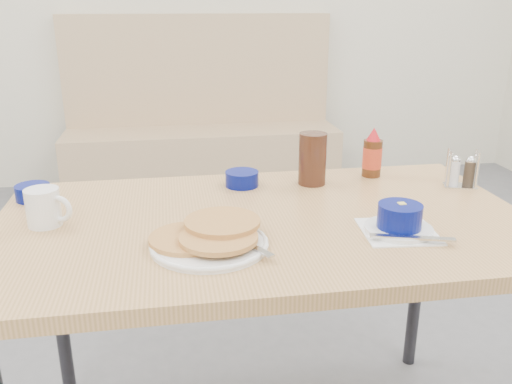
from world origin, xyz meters
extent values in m
cube|color=tan|center=(0.00, 2.72, 0.23)|extent=(1.90, 0.55, 0.45)
cube|color=tan|center=(0.00, 2.94, 0.72)|extent=(1.90, 0.12, 1.00)
cube|color=#2D2D33|center=(0.00, 2.72, 0.04)|extent=(1.90, 0.55, 0.08)
cube|color=tan|center=(0.00, 0.25, 0.74)|extent=(1.40, 0.80, 0.04)
cylinder|color=#2D2D33|center=(-0.62, 0.57, 0.36)|extent=(0.04, 0.04, 0.72)
cylinder|color=#2D2D33|center=(0.62, 0.57, 0.36)|extent=(0.04, 0.04, 0.72)
cylinder|color=white|center=(-0.16, 0.10, 0.77)|extent=(0.27, 0.27, 0.01)
cylinder|color=#C48B4A|center=(-0.21, 0.11, 0.78)|extent=(0.18, 0.18, 0.01)
cylinder|color=#C48B4A|center=(-0.14, 0.08, 0.79)|extent=(0.18, 0.18, 0.01)
cylinder|color=#C48B4A|center=(-0.12, 0.14, 0.80)|extent=(0.18, 0.18, 0.01)
cube|color=silver|center=(-0.06, 0.04, 0.78)|extent=(0.08, 0.11, 0.00)
cylinder|color=white|center=(-0.56, 0.30, 0.81)|extent=(0.09, 0.09, 0.10)
cylinder|color=black|center=(-0.56, 0.30, 0.85)|extent=(0.07, 0.07, 0.00)
torus|color=white|center=(-0.52, 0.28, 0.81)|extent=(0.07, 0.04, 0.07)
cube|color=white|center=(0.31, 0.11, 0.76)|extent=(0.19, 0.19, 0.00)
cylinder|color=white|center=(0.31, 0.11, 0.77)|extent=(0.17, 0.17, 0.01)
cylinder|color=#040D63|center=(0.31, 0.11, 0.80)|extent=(0.11, 0.11, 0.06)
cylinder|color=white|center=(0.31, 0.11, 0.83)|extent=(0.10, 0.10, 0.01)
cube|color=#F4DB60|center=(0.31, 0.11, 0.83)|extent=(0.02, 0.02, 0.01)
cube|color=silver|center=(0.31, 0.04, 0.78)|extent=(0.19, 0.08, 0.00)
cylinder|color=#040D63|center=(-0.63, 0.50, 0.78)|extent=(0.10, 0.10, 0.04)
cylinder|color=#040D63|center=(-0.02, 0.52, 0.78)|extent=(0.10, 0.10, 0.05)
cylinder|color=#3A1E12|center=(0.20, 0.51, 0.84)|extent=(0.11, 0.11, 0.16)
cube|color=silver|center=(0.64, 0.41, 0.76)|extent=(0.11, 0.08, 0.00)
cylinder|color=silver|center=(0.60, 0.40, 0.82)|extent=(0.01, 0.01, 0.11)
cylinder|color=silver|center=(0.67, 0.38, 0.82)|extent=(0.01, 0.01, 0.11)
cylinder|color=silver|center=(0.61, 0.44, 0.82)|extent=(0.01, 0.01, 0.11)
cylinder|color=silver|center=(0.68, 0.41, 0.82)|extent=(0.01, 0.01, 0.11)
cylinder|color=silver|center=(0.62, 0.41, 0.80)|extent=(0.03, 0.03, 0.08)
cylinder|color=#3F3326|center=(0.66, 0.40, 0.80)|extent=(0.03, 0.03, 0.08)
cylinder|color=#47230F|center=(0.41, 0.56, 0.82)|extent=(0.06, 0.06, 0.12)
cylinder|color=orange|center=(0.41, 0.56, 0.82)|extent=(0.06, 0.06, 0.07)
cone|color=red|center=(0.41, 0.56, 0.90)|extent=(0.05, 0.05, 0.04)
cube|color=#F78352|center=(-0.15, 0.23, 0.76)|extent=(0.04, 0.04, 0.00)
camera|label=1|loc=(-0.24, -1.05, 1.30)|focal=38.00mm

